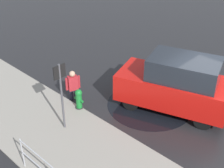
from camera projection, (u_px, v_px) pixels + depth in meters
ground_plane at (206, 118)px, 10.93m from camera, size 60.00×60.00×0.00m
moving_hatchback at (176, 84)px, 10.94m from camera, size 4.24×2.84×2.06m
fire_hydrant at (79, 99)px, 11.25m from camera, size 0.42×0.31×0.80m
pedestrian at (73, 84)px, 11.63m from camera, size 0.36×0.53×1.22m
sign_post at (61, 88)px, 9.67m from camera, size 0.07×0.44×2.40m
puddle_patch at (150, 105)px, 11.65m from camera, size 3.17×3.17×0.01m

